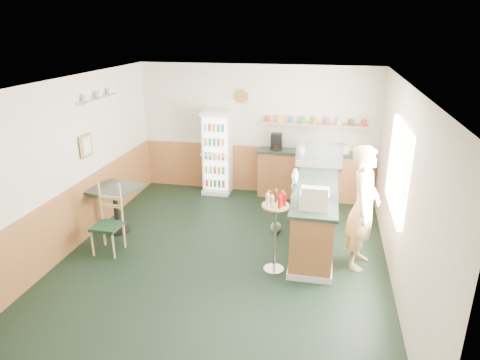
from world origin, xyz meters
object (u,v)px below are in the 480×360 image
(drinks_fridge, at_px, (217,152))
(cash_register, at_px, (315,199))
(cafe_table, at_px, (115,201))
(shopkeeper, at_px, (363,208))
(condiment_stand, at_px, (275,221))
(display_case, at_px, (319,155))
(cafe_chair, at_px, (109,216))

(drinks_fridge, bearing_deg, cash_register, -51.98)
(cafe_table, bearing_deg, cash_register, -9.08)
(drinks_fridge, bearing_deg, shopkeeper, -41.13)
(condiment_stand, bearing_deg, drinks_fridge, 119.07)
(cash_register, distance_m, condiment_stand, 0.64)
(display_case, distance_m, cash_register, 1.81)
(drinks_fridge, xyz_separation_m, cash_register, (2.15, -2.75, 0.24))
(cash_register, bearing_deg, drinks_fridge, 127.83)
(cafe_table, height_order, cafe_chair, cafe_chair)
(display_case, relative_size, condiment_stand, 0.68)
(condiment_stand, height_order, cafe_chair, condiment_stand)
(cafe_table, relative_size, cafe_chair, 0.79)
(drinks_fridge, height_order, condiment_stand, drinks_fridge)
(drinks_fridge, xyz_separation_m, cafe_chair, (-1.04, -2.82, -0.30))
(cafe_chair, bearing_deg, cafe_table, 109.23)
(display_case, xyz_separation_m, cafe_table, (-3.40, -1.27, -0.67))
(cash_register, bearing_deg, cafe_table, 170.73)
(cafe_table, xyz_separation_m, cafe_chair, (0.21, -0.61, 0.01))
(display_case, bearing_deg, cafe_chair, -149.52)
(drinks_fridge, bearing_deg, cafe_chair, -110.32)
(shopkeeper, distance_m, condiment_stand, 1.31)
(cash_register, distance_m, cafe_table, 3.49)
(drinks_fridge, distance_m, cafe_table, 2.55)
(drinks_fridge, relative_size, shopkeeper, 0.95)
(cash_register, bearing_deg, cafe_chair, -178.94)
(drinks_fridge, relative_size, cafe_chair, 1.58)
(shopkeeper, distance_m, cafe_chair, 3.92)
(cash_register, relative_size, cafe_chair, 0.38)
(cash_register, height_order, condiment_stand, cash_register)
(cash_register, relative_size, cafe_table, 0.48)
(display_case, xyz_separation_m, condiment_stand, (-0.53, -1.97, -0.44))
(condiment_stand, bearing_deg, shopkeeper, 18.88)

